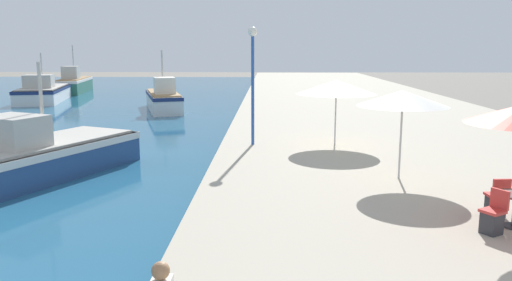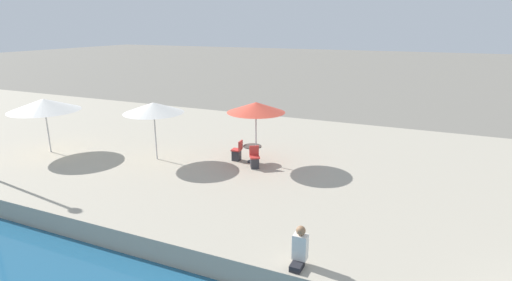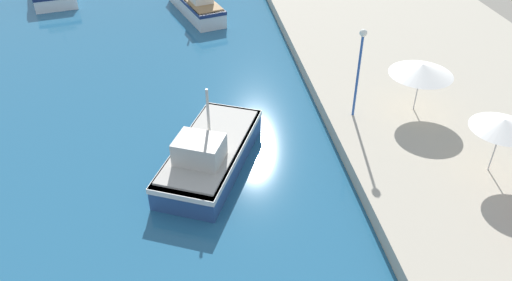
{
  "view_description": "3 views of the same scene",
  "coord_description": "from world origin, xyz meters",
  "px_view_note": "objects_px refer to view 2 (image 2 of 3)",
  "views": [
    {
      "loc": [
        1.92,
        0.99,
        4.49
      ],
      "look_at": [
        1.5,
        16.91,
        1.57
      ],
      "focal_mm": 35.0,
      "sensor_mm": 36.0,
      "label": 1
    },
    {
      "loc": [
        -7.92,
        4.35,
        6.58
      ],
      "look_at": [
        7.12,
        11.04,
        1.77
      ],
      "focal_mm": 28.0,
      "sensor_mm": 36.0,
      "label": 2
    },
    {
      "loc": [
        -6.57,
        -0.02,
        14.16
      ],
      "look_at": [
        -4.0,
        18.0,
        1.37
      ],
      "focal_mm": 35.0,
      "sensor_mm": 36.0,
      "label": 3
    }
  ],
  "objects_px": {
    "person_at_quay": "(300,248)",
    "cafe_umbrella_white": "(153,108)",
    "cafe_umbrella_pink": "(256,107)",
    "cafe_chair_left": "(255,160)",
    "cafe_table": "(252,150)",
    "cafe_chair_right": "(237,153)",
    "cafe_umbrella_striped": "(44,105)"
  },
  "relations": [
    {
      "from": "cafe_umbrella_pink",
      "to": "cafe_chair_left",
      "type": "bearing_deg",
      "value": -161.14
    },
    {
      "from": "cafe_chair_right",
      "to": "person_at_quay",
      "type": "relative_size",
      "value": 0.86
    },
    {
      "from": "person_at_quay",
      "to": "cafe_umbrella_white",
      "type": "bearing_deg",
      "value": 57.99
    },
    {
      "from": "cafe_umbrella_white",
      "to": "cafe_chair_left",
      "type": "xyz_separation_m",
      "value": [
        0.77,
        -4.44,
        -2.02
      ]
    },
    {
      "from": "cafe_umbrella_white",
      "to": "cafe_umbrella_striped",
      "type": "relative_size",
      "value": 0.83
    },
    {
      "from": "cafe_umbrella_pink",
      "to": "cafe_chair_left",
      "type": "height_order",
      "value": "cafe_umbrella_pink"
    },
    {
      "from": "cafe_chair_left",
      "to": "cafe_chair_right",
      "type": "xyz_separation_m",
      "value": [
        0.55,
        1.1,
        0.0
      ]
    },
    {
      "from": "cafe_chair_right",
      "to": "person_at_quay",
      "type": "xyz_separation_m",
      "value": [
        -6.55,
        -5.02,
        0.15
      ]
    },
    {
      "from": "cafe_umbrella_pink",
      "to": "cafe_umbrella_striped",
      "type": "xyz_separation_m",
      "value": [
        -2.59,
        9.46,
        -0.18
      ]
    },
    {
      "from": "person_at_quay",
      "to": "cafe_umbrella_striped",
      "type": "bearing_deg",
      "value": 73.49
    },
    {
      "from": "cafe_table",
      "to": "cafe_chair_right",
      "type": "relative_size",
      "value": 0.88
    },
    {
      "from": "person_at_quay",
      "to": "cafe_chair_left",
      "type": "bearing_deg",
      "value": 33.18
    },
    {
      "from": "cafe_table",
      "to": "cafe_umbrella_pink",
      "type": "bearing_deg",
      "value": -87.1
    },
    {
      "from": "cafe_table",
      "to": "person_at_quay",
      "type": "relative_size",
      "value": 0.75
    },
    {
      "from": "cafe_umbrella_striped",
      "to": "person_at_quay",
      "type": "bearing_deg",
      "value": -106.51
    },
    {
      "from": "cafe_umbrella_pink",
      "to": "cafe_umbrella_striped",
      "type": "bearing_deg",
      "value": 105.31
    },
    {
      "from": "cafe_chair_left",
      "to": "person_at_quay",
      "type": "bearing_deg",
      "value": 91.34
    },
    {
      "from": "person_at_quay",
      "to": "cafe_table",
      "type": "bearing_deg",
      "value": 33.05
    },
    {
      "from": "cafe_umbrella_white",
      "to": "cafe_chair_left",
      "type": "distance_m",
      "value": 4.94
    },
    {
      "from": "cafe_chair_right",
      "to": "cafe_umbrella_striped",
      "type": "bearing_deg",
      "value": 101.55
    },
    {
      "from": "cafe_umbrella_striped",
      "to": "person_at_quay",
      "type": "xyz_separation_m",
      "value": [
        -4.03,
        -13.6,
        -1.8
      ]
    },
    {
      "from": "cafe_table",
      "to": "cafe_chair_left",
      "type": "height_order",
      "value": "cafe_chair_left"
    },
    {
      "from": "cafe_umbrella_striped",
      "to": "cafe_chair_right",
      "type": "relative_size",
      "value": 3.44
    },
    {
      "from": "cafe_chair_left",
      "to": "cafe_chair_right",
      "type": "distance_m",
      "value": 1.23
    },
    {
      "from": "cafe_umbrella_striped",
      "to": "cafe_table",
      "type": "height_order",
      "value": "cafe_umbrella_striped"
    },
    {
      "from": "cafe_umbrella_white",
      "to": "cafe_umbrella_pink",
      "type": "bearing_deg",
      "value": -71.77
    },
    {
      "from": "cafe_chair_right",
      "to": "cafe_chair_left",
      "type": "bearing_deg",
      "value": -121.5
    },
    {
      "from": "cafe_umbrella_white",
      "to": "cafe_chair_left",
      "type": "height_order",
      "value": "cafe_umbrella_white"
    },
    {
      "from": "cafe_table",
      "to": "cafe_umbrella_white",
      "type": "bearing_deg",
      "value": 108.83
    },
    {
      "from": "cafe_umbrella_white",
      "to": "person_at_quay",
      "type": "xyz_separation_m",
      "value": [
        -5.23,
        -8.36,
        -1.87
      ]
    },
    {
      "from": "cafe_umbrella_white",
      "to": "cafe_umbrella_striped",
      "type": "bearing_deg",
      "value": 102.88
    },
    {
      "from": "cafe_umbrella_pink",
      "to": "cafe_table",
      "type": "distance_m",
      "value": 1.93
    }
  ]
}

